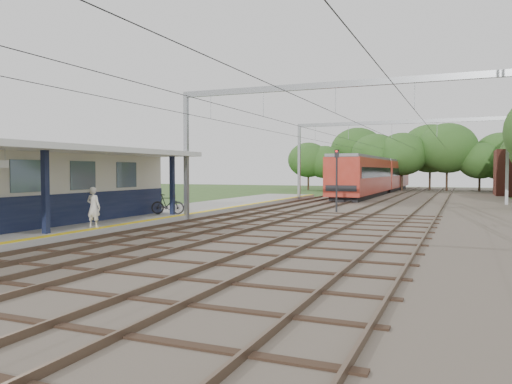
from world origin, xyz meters
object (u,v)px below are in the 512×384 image
Objects in this scene: bicycle at (168,204)px; train at (378,175)px; person at (94,207)px; signal_post at (337,174)px.

train reaches higher than bicycle.
train reaches higher than person.
person is at bearing -96.70° from train.
signal_post reaches higher than bicycle.
train is (5.10, 43.41, 1.06)m from person.
person is 16.33m from signal_post.
bicycle is 11.16m from signal_post.
bicycle is (-0.60, 6.67, -0.31)m from person.
train is 28.75m from signal_post.
train is at bearing -26.28° from bicycle.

